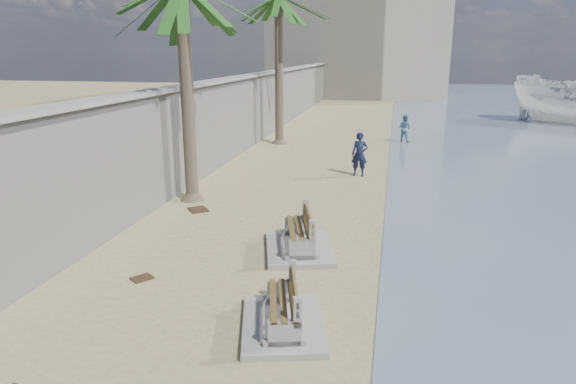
{
  "coord_description": "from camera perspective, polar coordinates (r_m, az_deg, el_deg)",
  "views": [
    {
      "loc": [
        2.12,
        -5.66,
        4.77
      ],
      "look_at": [
        -0.5,
        7.0,
        1.2
      ],
      "focal_mm": 32.0,
      "sensor_mm": 36.0,
      "label": 1
    }
  ],
  "objects": [
    {
      "name": "end_building",
      "position": [
        57.85,
        7.97,
        17.5
      ],
      "size": [
        18.0,
        12.0,
        14.0
      ],
      "primitive_type": "cube",
      "color": "#B7AA93",
      "rests_on": "ground_plane"
    },
    {
      "name": "bench_near",
      "position": [
        9.29,
        -0.57,
        -12.75
      ],
      "size": [
        1.9,
        2.38,
        0.87
      ],
      "color": "gray",
      "rests_on": "ground_plane"
    },
    {
      "name": "person_a",
      "position": [
        20.24,
        7.97,
        4.52
      ],
      "size": [
        0.74,
        0.52,
        1.98
      ],
      "primitive_type": "imported",
      "rotation": [
        0.0,
        0.0,
        -0.06
      ],
      "color": "#121833",
      "rests_on": "ground_plane"
    },
    {
      "name": "palm_back",
      "position": [
        27.12,
        -1.02,
        20.53
      ],
      "size": [
        5.0,
        5.0,
        8.19
      ],
      "color": "brown",
      "rests_on": "ground_plane"
    },
    {
      "name": "bench_far",
      "position": [
        12.6,
        1.25,
        -4.73
      ],
      "size": [
        2.13,
        2.65,
        0.97
      ],
      "color": "gray",
      "rests_on": "ground_plane"
    },
    {
      "name": "person_b",
      "position": [
        28.46,
        12.82,
        7.08
      ],
      "size": [
        0.98,
        0.89,
        1.65
      ],
      "primitive_type": "imported",
      "rotation": [
        0.0,
        0.0,
        2.71
      ],
      "color": "teal",
      "rests_on": "ground_plane"
    },
    {
      "name": "seawall",
      "position": [
        26.85,
        -4.26,
        8.93
      ],
      "size": [
        0.45,
        70.0,
        3.5
      ],
      "primitive_type": "cube",
      "color": "gray",
      "rests_on": "ground_plane"
    },
    {
      "name": "debris_c",
      "position": [
        16.14,
        -9.94,
        -1.94
      ],
      "size": [
        0.83,
        0.85,
        0.03
      ],
      "primitive_type": "cube",
      "rotation": [
        0.0,
        0.0,
        2.26
      ],
      "color": "#382616",
      "rests_on": "ground_plane"
    },
    {
      "name": "debris_d",
      "position": [
        11.69,
        -15.9,
        -9.19
      ],
      "size": [
        0.54,
        0.55,
        0.03
      ],
      "primitive_type": "cube",
      "rotation": [
        0.0,
        0.0,
        4.05
      ],
      "color": "#382616",
      "rests_on": "ground_plane"
    },
    {
      "name": "wall_cap",
      "position": [
        26.71,
        -4.34,
        12.77
      ],
      "size": [
        0.8,
        70.0,
        0.12
      ],
      "primitive_type": "cube",
      "color": "gray",
      "rests_on": "seawall"
    }
  ]
}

